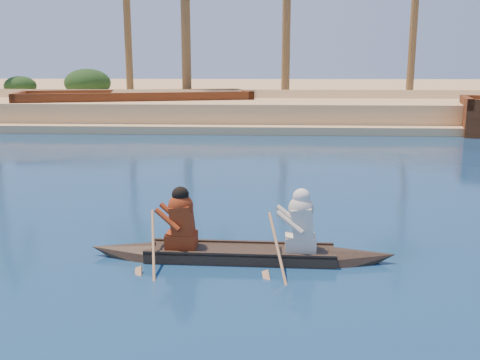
# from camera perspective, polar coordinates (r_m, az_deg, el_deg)

# --- Properties ---
(sandy_embankment) EXTENTS (150.00, 51.00, 1.50)m
(sandy_embankment) POSITION_cam_1_polar(r_m,az_deg,el_deg) (49.63, -6.75, 9.06)
(sandy_embankment) COLOR #DAB57B
(sandy_embankment) RESTS_ON ground
(shrub_cluster) EXTENTS (100.00, 6.00, 2.40)m
(shrub_cluster) POSITION_cam_1_polar(r_m,az_deg,el_deg) (34.55, -11.15, 8.75)
(shrub_cluster) COLOR #193A15
(shrub_cluster) RESTS_ON ground
(canoe) EXTENTS (4.97, 0.77, 1.37)m
(canoe) POSITION_cam_1_polar(r_m,az_deg,el_deg) (8.66, 0.04, -6.81)
(canoe) COLOR #34271C
(canoe) RESTS_ON ground
(barge_mid) EXTENTS (12.87, 7.36, 2.04)m
(barge_mid) POSITION_cam_1_polar(r_m,az_deg,el_deg) (29.94, -10.97, 7.35)
(barge_mid) COLOR #632C15
(barge_mid) RESTS_ON ground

